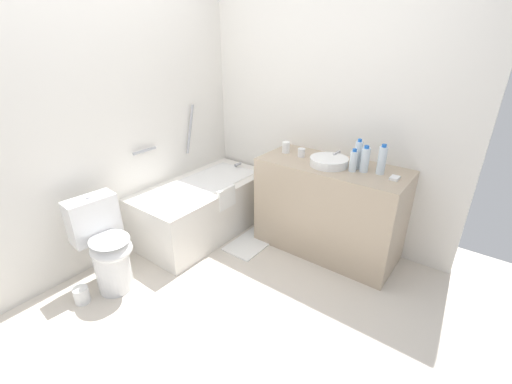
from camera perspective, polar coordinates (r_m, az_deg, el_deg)
name	(u,v)px	position (r m, az deg, el deg)	size (l,w,h in m)	color
ground_plane	(213,304)	(2.73, -7.18, -18.23)	(3.96, 3.96, 0.00)	beige
wall_back_tiled	(95,125)	(3.08, -25.40, 10.11)	(3.36, 0.10, 2.39)	silver
wall_right_mirror	(319,113)	(3.32, 10.62, 12.99)	(0.10, 2.74, 2.39)	silver
bathtub	(204,205)	(3.49, -8.74, -2.22)	(1.41, 0.70, 1.23)	silver
toilet	(106,247)	(2.90, -23.95, -8.38)	(0.38, 0.51, 0.76)	white
vanity_counter	(328,208)	(3.15, 12.09, -2.72)	(0.57, 1.27, 0.85)	tan
sink_basin	(329,162)	(2.94, 12.17, 5.03)	(0.32, 0.32, 0.07)	white
sink_faucet	(338,155)	(3.10, 13.69, 6.01)	(0.13, 0.15, 0.09)	silver
water_bottle_0	(353,161)	(2.84, 16.06, 5.03)	(0.06, 0.06, 0.19)	silver
water_bottle_1	(358,155)	(2.90, 16.78, 6.00)	(0.06, 0.06, 0.25)	silver
water_bottle_2	(365,160)	(2.86, 17.86, 5.21)	(0.07, 0.07, 0.22)	silver
water_bottle_3	(382,160)	(2.85, 20.42, 5.05)	(0.07, 0.07, 0.24)	silver
drinking_glass_0	(286,147)	(3.21, 5.08, 7.51)	(0.07, 0.07, 0.10)	white
drinking_glass_1	(301,153)	(3.12, 7.65, 6.59)	(0.07, 0.07, 0.08)	white
soap_dish	(395,178)	(2.81, 22.30, 2.20)	(0.09, 0.06, 0.02)	white
bath_mat	(254,241)	(3.39, -0.35, -8.20)	(0.61, 0.32, 0.01)	white
toilet_paper_roll	(82,295)	(3.00, -27.29, -15.17)	(0.11, 0.11, 0.13)	white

